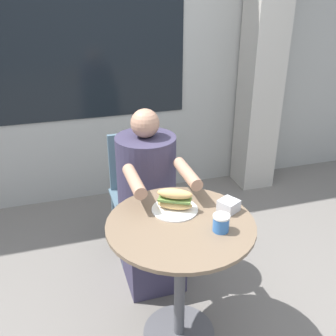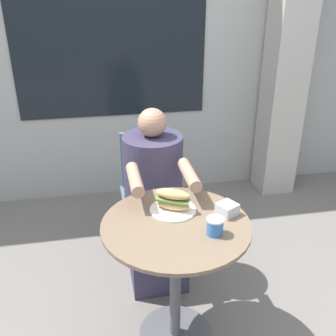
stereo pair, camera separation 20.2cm
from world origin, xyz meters
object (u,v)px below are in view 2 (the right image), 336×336
cafe_table (176,256)px  drink_cup (215,226)px  seated_diner (155,209)px  sandwich_on_plate (173,202)px  diner_chair (147,181)px

cafe_table → drink_cup: bearing=-36.9°
seated_diner → sandwich_on_plate: size_ratio=4.82×
diner_chair → sandwich_on_plate: bearing=91.9°
sandwich_on_plate → drink_cup: bearing=-57.7°
diner_chair → drink_cup: bearing=99.6°
diner_chair → sandwich_on_plate: 0.85m
cafe_table → seated_diner: (-0.02, 0.57, -0.06)m
drink_cup → sandwich_on_plate: bearing=122.3°
cafe_table → seated_diner: size_ratio=0.65×
cafe_table → drink_cup: 0.31m
cafe_table → seated_diner: seated_diner is taller
seated_diner → drink_cup: size_ratio=13.73×
seated_diner → sandwich_on_plate: 0.54m
cafe_table → sandwich_on_plate: (0.01, 0.12, 0.25)m
seated_diner → sandwich_on_plate: (0.03, -0.45, 0.31)m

